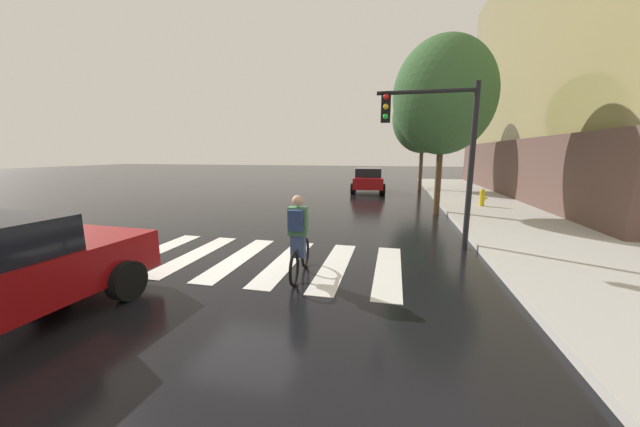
# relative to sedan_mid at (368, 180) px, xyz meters

# --- Properties ---
(ground_plane) EXTENTS (120.00, 120.00, 0.00)m
(ground_plane) POSITION_rel_sedan_mid_xyz_m (-1.66, -14.63, -0.80)
(ground_plane) COLOR black
(crosswalk_stripes) EXTENTS (6.42, 3.29, 0.01)m
(crosswalk_stripes) POSITION_rel_sedan_mid_xyz_m (-1.31, -14.63, -0.79)
(crosswalk_stripes) COLOR silver
(crosswalk_stripes) RESTS_ON ground
(sedan_mid) EXTENTS (2.38, 4.61, 1.55)m
(sedan_mid) POSITION_rel_sedan_mid_xyz_m (0.00, 0.00, 0.00)
(sedan_mid) COLOR maroon
(sedan_mid) RESTS_ON ground
(cyclist) EXTENTS (0.38, 1.71, 1.69)m
(cyclist) POSITION_rel_sedan_mid_xyz_m (-0.14, -15.48, 0.05)
(cyclist) COLOR black
(cyclist) RESTS_ON ground
(traffic_light_near) EXTENTS (2.47, 0.28, 4.20)m
(traffic_light_near) POSITION_rel_sedan_mid_xyz_m (2.72, -12.60, 2.06)
(traffic_light_near) COLOR black
(traffic_light_near) RESTS_ON ground
(fire_hydrant) EXTENTS (0.33, 0.22, 0.78)m
(fire_hydrant) POSITION_rel_sedan_mid_xyz_m (5.56, -5.76, -0.27)
(fire_hydrant) COLOR gold
(fire_hydrant) RESTS_ON sidewalk
(street_tree_near) EXTENTS (3.87, 3.87, 6.89)m
(street_tree_near) POSITION_rel_sedan_mid_xyz_m (3.41, -7.54, 3.86)
(street_tree_near) COLOR #4C3823
(street_tree_near) RESTS_ON ground
(street_tree_mid) EXTENTS (3.98, 3.98, 7.07)m
(street_tree_mid) POSITION_rel_sedan_mid_xyz_m (3.37, 1.32, 3.98)
(street_tree_mid) COLOR #4C3823
(street_tree_mid) RESTS_ON ground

